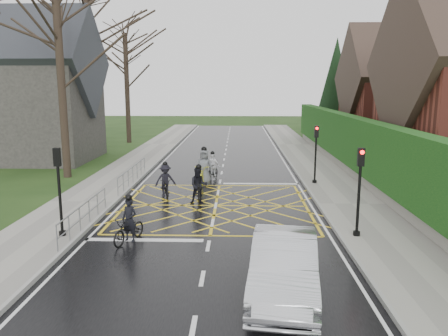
# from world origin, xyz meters

# --- Properties ---
(ground) EXTENTS (120.00, 120.00, 0.00)m
(ground) POSITION_xyz_m (0.00, 0.00, 0.00)
(ground) COLOR #1A3110
(ground) RESTS_ON ground
(road) EXTENTS (9.00, 80.00, 0.01)m
(road) POSITION_xyz_m (0.00, 0.00, 0.01)
(road) COLOR black
(road) RESTS_ON ground
(sidewalk_right) EXTENTS (3.00, 80.00, 0.15)m
(sidewalk_right) POSITION_xyz_m (6.00, 0.00, 0.07)
(sidewalk_right) COLOR gray
(sidewalk_right) RESTS_ON ground
(sidewalk_left) EXTENTS (3.00, 80.00, 0.15)m
(sidewalk_left) POSITION_xyz_m (-6.00, 0.00, 0.07)
(sidewalk_left) COLOR gray
(sidewalk_left) RESTS_ON ground
(stone_wall) EXTENTS (0.50, 38.00, 0.70)m
(stone_wall) POSITION_xyz_m (7.75, 6.00, 0.35)
(stone_wall) COLOR slate
(stone_wall) RESTS_ON ground
(hedge) EXTENTS (0.90, 38.00, 2.80)m
(hedge) POSITION_xyz_m (7.75, 6.00, 2.10)
(hedge) COLOR #103A11
(hedge) RESTS_ON stone_wall
(house_far) EXTENTS (9.80, 8.80, 10.30)m
(house_far) POSITION_xyz_m (14.75, 18.00, 4.36)
(house_far) COLOR maroon
(house_far) RESTS_ON ground
(conifer) EXTENTS (4.60, 4.60, 10.00)m
(conifer) POSITION_xyz_m (10.75, 26.00, 4.99)
(conifer) COLOR black
(conifer) RESTS_ON ground
(church) EXTENTS (8.80, 7.80, 11.00)m
(church) POSITION_xyz_m (-13.54, 12.00, 4.93)
(church) COLOR #2D2B28
(church) RESTS_ON ground
(tree_near) EXTENTS (9.24, 9.24, 11.44)m
(tree_near) POSITION_xyz_m (-9.00, 6.00, 7.91)
(tree_near) COLOR black
(tree_near) RESTS_ON ground
(tree_mid) EXTENTS (10.08, 10.08, 12.48)m
(tree_mid) POSITION_xyz_m (-10.00, 14.00, 8.63)
(tree_mid) COLOR black
(tree_mid) RESTS_ON ground
(tree_far) EXTENTS (8.40, 8.40, 10.40)m
(tree_far) POSITION_xyz_m (-9.30, 22.00, 7.19)
(tree_far) COLOR black
(tree_far) RESTS_ON ground
(railing_south) EXTENTS (0.05, 5.04, 1.03)m
(railing_south) POSITION_xyz_m (-4.65, -3.50, 0.78)
(railing_south) COLOR slate
(railing_south) RESTS_ON ground
(railing_north) EXTENTS (0.05, 6.04, 1.03)m
(railing_north) POSITION_xyz_m (-4.65, 4.00, 0.79)
(railing_north) COLOR slate
(railing_north) RESTS_ON ground
(traffic_light_ne) EXTENTS (0.24, 0.31, 3.21)m
(traffic_light_ne) POSITION_xyz_m (5.10, 4.20, 1.66)
(traffic_light_ne) COLOR black
(traffic_light_ne) RESTS_ON ground
(traffic_light_se) EXTENTS (0.24, 0.31, 3.21)m
(traffic_light_se) POSITION_xyz_m (5.10, -4.20, 1.66)
(traffic_light_se) COLOR black
(traffic_light_se) RESTS_ON ground
(traffic_light_sw) EXTENTS (0.24, 0.31, 3.21)m
(traffic_light_sw) POSITION_xyz_m (-5.10, -4.50, 1.66)
(traffic_light_sw) COLOR black
(traffic_light_sw) RESTS_ON ground
(cyclist_rear) EXTENTS (1.16, 1.81, 1.66)m
(cyclist_rear) POSITION_xyz_m (-2.71, -4.67, 0.54)
(cyclist_rear) COLOR black
(cyclist_rear) RESTS_ON ground
(cyclist_back) EXTENTS (0.88, 1.86, 1.82)m
(cyclist_back) POSITION_xyz_m (-0.78, 0.32, 0.69)
(cyclist_back) COLOR black
(cyclist_back) RESTS_ON ground
(cyclist_mid) EXTENTS (1.14, 1.84, 1.70)m
(cyclist_mid) POSITION_xyz_m (-2.52, 1.69, 0.62)
(cyclist_mid) COLOR black
(cyclist_mid) RESTS_ON ground
(cyclist_front) EXTENTS (0.96, 1.72, 1.66)m
(cyclist_front) POSITION_xyz_m (-0.45, 5.38, 0.61)
(cyclist_front) COLOR black
(cyclist_front) RESTS_ON ground
(cyclist_lead) EXTENTS (1.00, 2.21, 2.08)m
(cyclist_lead) POSITION_xyz_m (-0.83, 4.16, 0.72)
(cyclist_lead) COLOR #B4B516
(cyclist_lead) RESTS_ON ground
(car) EXTENTS (2.14, 4.78, 1.52)m
(car) POSITION_xyz_m (2.15, -8.30, 0.76)
(car) COLOR silver
(car) RESTS_ON ground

